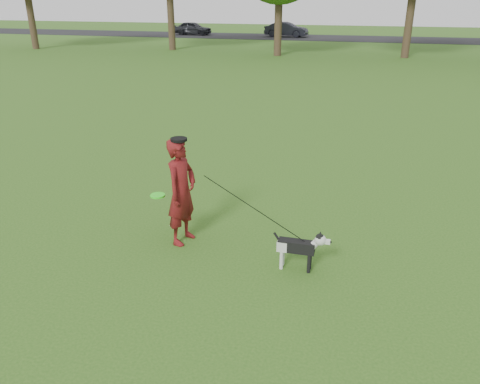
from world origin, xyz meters
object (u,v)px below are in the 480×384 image
(dog, at_px, (301,246))
(man, at_px, (182,192))
(car_left, at_px, (193,28))
(car_mid, at_px, (286,30))

(dog, bearing_deg, man, 169.15)
(car_left, bearing_deg, car_mid, -88.11)
(dog, relative_size, car_left, 0.23)
(man, relative_size, car_left, 0.47)
(dog, relative_size, car_mid, 0.21)
(dog, bearing_deg, car_mid, 100.14)
(dog, bearing_deg, car_left, 112.40)
(dog, distance_m, car_left, 43.17)
(car_mid, bearing_deg, car_left, 96.23)
(dog, xyz_separation_m, car_mid, (-7.14, 39.92, 0.29))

